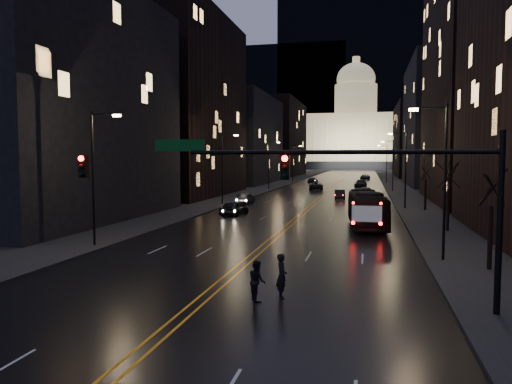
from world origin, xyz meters
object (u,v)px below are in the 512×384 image
Objects in this scene: receding_car_a at (340,194)px; pedestrian_b at (257,281)px; oncoming_car_a at (234,208)px; pedestrian_a at (282,276)px; bus at (367,209)px; oncoming_car_b at (245,199)px; traffic_signal at (346,180)px.

receding_car_a is 52.08m from pedestrian_b.
oncoming_car_a is 2.37× the size of pedestrian_a.
pedestrian_b is (-0.59, -52.08, 0.17)m from receding_car_a.
bus reaches higher than receding_car_a.
receding_car_a is (9.52, 22.73, -0.10)m from oncoming_car_a.
oncoming_car_a is 30.68m from pedestrian_b.
oncoming_car_a is 12.41m from oncoming_car_b.
pedestrian_b reaches higher than receding_car_a.
bus is at bearing -86.74° from receding_car_a.
oncoming_car_a is at bearing -117.19° from receding_car_a.
traffic_signal is at bearing 119.79° from oncoming_car_a.
oncoming_car_b is at bearing 108.99° from traffic_signal.
receding_car_a is at bearing -29.53° from pedestrian_b.
receding_car_a is (-3.04, 52.33, -4.42)m from traffic_signal.
traffic_signal is 52.60m from receding_car_a.
pedestrian_a is (11.72, -41.03, 0.28)m from oncoming_car_b.
oncoming_car_a is at bearing 112.98° from traffic_signal.
pedestrian_a is (0.35, -51.49, 0.28)m from receding_car_a.
oncoming_car_b is at bearing -74.61° from oncoming_car_a.
traffic_signal reaches higher than pedestrian_a.
oncoming_car_b is at bearing -7.10° from pedestrian_a.
traffic_signal is at bearing -122.83° from pedestrian_b.
pedestrian_a is at bearing -87.13° from pedestrian_b.
traffic_signal reaches higher than bus.
oncoming_car_b is at bearing 125.10° from bus.
pedestrian_a is (-3.49, -23.18, -0.57)m from bus.
receding_car_a is (-3.84, 28.31, -0.85)m from bus.
bus is 2.65× the size of receding_car_a.
pedestrian_b is at bearing 98.70° from pedestrian_a.
pedestrian_b reaches higher than oncoming_car_b.
bus reaches higher than oncoming_car_a.
bus reaches higher than oncoming_car_b.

